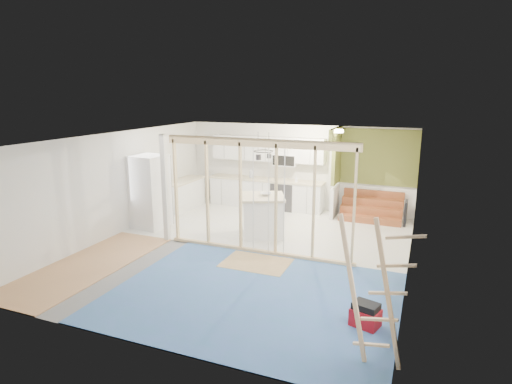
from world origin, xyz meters
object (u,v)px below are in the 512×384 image
at_px(island, 262,216).
at_px(ladder, 375,292).
at_px(fridge, 150,192).
at_px(toolbox, 366,315).

distance_m(island, ladder, 5.44).
distance_m(fridge, island, 3.10).
relative_size(fridge, toolbox, 3.94).
bearing_deg(fridge, ladder, -27.05).
xyz_separation_m(island, ladder, (3.22, -4.35, 0.51)).
distance_m(toolbox, ladder, 1.26).
xyz_separation_m(toolbox, ladder, (0.19, -0.91, 0.84)).
distance_m(fridge, ladder, 7.37).
bearing_deg(ladder, toolbox, 108.03).
relative_size(fridge, island, 1.39).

